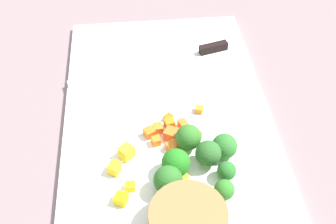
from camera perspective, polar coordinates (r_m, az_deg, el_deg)
The scene contains 27 objects.
ground_plane at distance 0.71m, azimuth -0.00°, elevation -1.24°, with size 4.00×4.00×0.00m, color gray.
cutting_board at distance 0.70m, azimuth -0.00°, elevation -0.91°, with size 0.56×0.34×0.01m, color white.
prep_bowl at distance 0.56m, azimuth 2.68°, elevation -14.37°, with size 0.10×0.10×0.04m, color olive.
chef_knife at distance 0.80m, azimuth 0.56°, elevation 7.18°, with size 0.09×0.30×0.02m.
carrot_dice_0 at distance 0.67m, azimuth -2.52°, elevation -2.79°, with size 0.02×0.02×0.01m, color orange.
carrot_dice_1 at distance 0.67m, azimuth -1.39°, elevation -2.20°, with size 0.01×0.02×0.01m, color orange.
carrot_dice_2 at distance 0.65m, azimuth 0.33°, elevation -4.63°, with size 0.02×0.02×0.01m, color orange.
carrot_dice_3 at distance 0.66m, azimuth 0.47°, elevation -2.98°, with size 0.02×0.02×0.02m, color orange.
carrot_dice_4 at distance 0.69m, azimuth -0.35°, elevation -0.77°, with size 0.01×0.01×0.01m, color orange.
carrot_dice_5 at distance 0.68m, azimuth 0.03°, elevation -1.59°, with size 0.02×0.01×0.02m, color orange.
carrot_dice_6 at distance 0.70m, azimuth 4.20°, elevation 0.35°, with size 0.01×0.01×0.01m, color orange.
carrot_dice_7 at distance 0.65m, azimuth -1.61°, elevation -3.90°, with size 0.01×0.01×0.01m, color orange.
carrot_dice_8 at distance 0.66m, azimuth 2.07°, elevation -4.16°, with size 0.01×0.01×0.01m, color orange.
carrot_dice_9 at distance 0.66m, azimuth 3.78°, elevation -3.22°, with size 0.01×0.02×0.02m, color orange.
carrot_dice_10 at distance 0.68m, azimuth 2.02°, elevation -1.70°, with size 0.02×0.01×0.01m, color orange.
pepper_dice_0 at distance 0.63m, azimuth -7.19°, elevation -7.47°, with size 0.02×0.02×0.02m, color yellow.
pepper_dice_1 at distance 0.60m, azimuth -6.32°, elevation -11.52°, with size 0.02×0.02×0.01m, color yellow.
pepper_dice_2 at distance 0.61m, azimuth 1.79°, elevation -8.97°, with size 0.02×0.01×0.01m, color yellow.
pepper_dice_3 at distance 0.64m, azimuth -5.59°, elevation -5.38°, with size 0.02×0.02×0.02m, color yellow.
pepper_dice_4 at distance 0.61m, azimuth -5.09°, elevation -9.90°, with size 0.01×0.01×0.01m, color yellow.
broccoli_floret_0 at distance 0.62m, azimuth 5.42°, elevation -5.57°, with size 0.04×0.04×0.04m.
broccoli_floret_1 at distance 0.61m, azimuth 0.74°, elevation -6.88°, with size 0.04×0.04×0.04m.
broccoli_floret_2 at distance 0.64m, azimuth 7.57°, elevation -4.59°, with size 0.04×0.04×0.04m.
broccoli_floret_3 at distance 0.61m, azimuth 7.86°, elevation -7.83°, with size 0.03×0.03×0.03m.
broccoli_floret_4 at distance 0.59m, azimuth 7.55°, elevation -10.32°, with size 0.03×0.03×0.03m.
broccoli_floret_5 at distance 0.64m, azimuth 2.77°, elevation -3.43°, with size 0.04×0.04×0.04m.
broccoli_floret_6 at distance 0.59m, azimuth 0.02°, elevation -9.14°, with size 0.04×0.04×0.04m.
Camera 1 is at (0.48, -0.05, 0.52)m, focal length 45.49 mm.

